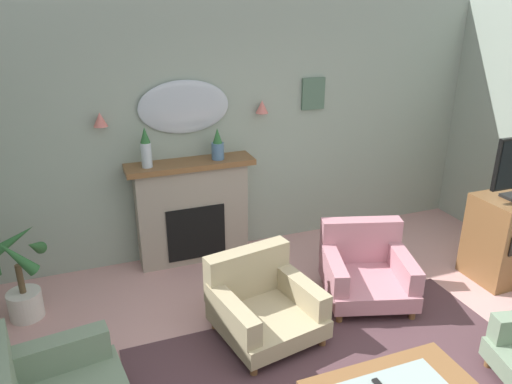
# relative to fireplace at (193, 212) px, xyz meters

# --- Properties ---
(wall_back) EXTENTS (6.89, 0.10, 2.75)m
(wall_back) POSITION_rel_fireplace_xyz_m (0.62, 0.22, 0.80)
(wall_back) COLOR #93A393
(wall_back) RESTS_ON ground
(fireplace) EXTENTS (1.36, 0.36, 1.16)m
(fireplace) POSITION_rel_fireplace_xyz_m (0.00, 0.00, 0.00)
(fireplace) COLOR gray
(fireplace) RESTS_ON ground
(mantel_vase_right) EXTENTS (0.11, 0.11, 0.42)m
(mantel_vase_right) POSITION_rel_fireplace_xyz_m (-0.45, -0.03, 0.79)
(mantel_vase_right) COLOR silver
(mantel_vase_right) RESTS_ON fireplace
(mantel_vase_left) EXTENTS (0.13, 0.13, 0.34)m
(mantel_vase_left) POSITION_rel_fireplace_xyz_m (0.30, -0.03, 0.74)
(mantel_vase_left) COLOR #4C7093
(mantel_vase_left) RESTS_ON fireplace
(wall_mirror) EXTENTS (0.96, 0.06, 0.56)m
(wall_mirror) POSITION_rel_fireplace_xyz_m (0.00, 0.14, 1.14)
(wall_mirror) COLOR #B2BCC6
(wall_sconce_left) EXTENTS (0.14, 0.14, 0.14)m
(wall_sconce_left) POSITION_rel_fireplace_xyz_m (-0.85, 0.09, 1.09)
(wall_sconce_left) COLOR #D17066
(wall_sconce_right) EXTENTS (0.14, 0.14, 0.14)m
(wall_sconce_right) POSITION_rel_fireplace_xyz_m (0.85, 0.09, 1.09)
(wall_sconce_right) COLOR #D17066
(framed_picture) EXTENTS (0.28, 0.03, 0.36)m
(framed_picture) POSITION_rel_fireplace_xyz_m (1.50, 0.15, 1.18)
(framed_picture) COLOR #4C6B56
(armchair_beside_couch) EXTENTS (1.01, 1.02, 0.71)m
(armchair_beside_couch) POSITION_rel_fireplace_xyz_m (1.40, -1.31, -0.27)
(armchair_beside_couch) COLOR #B77A84
(armchair_beside_couch) RESTS_ON ground
(armchair_by_coffee_table) EXTENTS (0.94, 0.95, 0.71)m
(armchair_by_coffee_table) POSITION_rel_fireplace_xyz_m (0.23, -1.50, -0.27)
(armchair_by_coffee_table) COLOR tan
(armchair_by_coffee_table) RESTS_ON ground
(tv_cabinet) EXTENTS (0.80, 0.57, 0.90)m
(tv_cabinet) POSITION_rel_fireplace_xyz_m (3.01, -1.53, -0.12)
(tv_cabinet) COLOR brown
(tv_cabinet) RESTS_ON ground
(potted_plant_tall_palm) EXTENTS (0.50, 0.51, 0.93)m
(potted_plant_tall_palm) POSITION_rel_fireplace_xyz_m (-1.73, -0.53, -0.16)
(potted_plant_tall_palm) COLOR silver
(potted_plant_tall_palm) RESTS_ON ground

